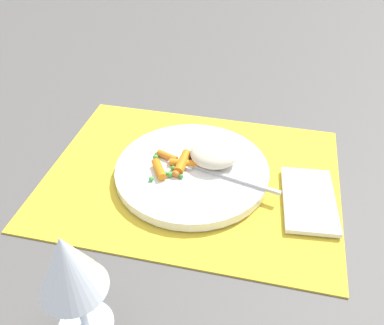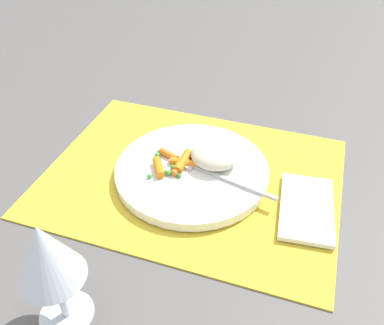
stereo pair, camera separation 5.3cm
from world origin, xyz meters
name	(u,v)px [view 2 (the right image)]	position (x,y,z in m)	size (l,w,h in m)	color
ground_plane	(192,177)	(0.00, 0.00, 0.00)	(2.40, 2.40, 0.00)	#565451
placemat	(192,176)	(0.00, 0.00, 0.00)	(0.50, 0.38, 0.01)	gold
plate	(192,171)	(0.00, 0.00, 0.01)	(0.26, 0.26, 0.02)	white
rice_mound	(215,155)	(-0.03, -0.02, 0.04)	(0.08, 0.08, 0.04)	beige
carrot_portion	(176,163)	(0.03, 0.01, 0.03)	(0.08, 0.07, 0.02)	orange
pea_scatter	(173,164)	(0.03, 0.01, 0.03)	(0.09, 0.09, 0.01)	green
fork	(210,173)	(-0.03, 0.01, 0.03)	(0.19, 0.06, 0.01)	#BCBCBC
wine_glass	(46,256)	(0.06, 0.29, 0.11)	(0.08, 0.08, 0.16)	silver
napkin	(307,208)	(-0.20, 0.02, 0.01)	(0.08, 0.14, 0.01)	white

